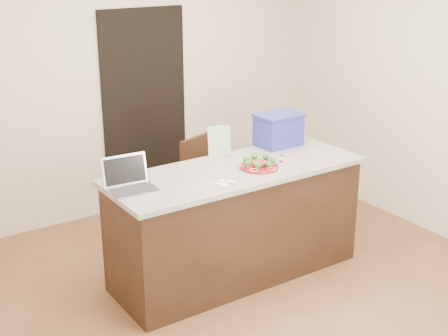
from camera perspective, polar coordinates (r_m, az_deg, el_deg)
ground at (r=5.04m, az=2.70°, el=-10.73°), size 4.00×4.00×0.00m
room_shell at (r=4.45m, az=3.03°, el=7.59°), size 4.00×4.00×4.00m
doorway at (r=6.29m, az=-7.23°, el=5.26°), size 0.90×0.02×2.00m
island at (r=5.01m, az=1.08°, el=-4.96°), size 2.06×0.76×0.92m
plate at (r=4.84m, az=3.21°, el=0.13°), size 0.30×0.30×0.02m
meatballs at (r=4.83m, az=3.17°, el=0.44°), size 0.12×0.12×0.04m
broccoli at (r=4.83m, az=3.22°, el=0.67°), size 0.25×0.25×0.04m
pepper_rings at (r=4.84m, az=3.21°, el=0.25°), size 0.29×0.30×0.01m
napkin at (r=4.55m, az=-0.05°, el=-1.28°), size 0.16×0.16×0.01m
fork at (r=4.54m, az=-0.33°, el=-1.23°), size 0.10×0.15×0.00m
knife at (r=4.55m, az=0.39°, el=-1.19°), size 0.05×0.19×0.01m
yogurt_bottle at (r=4.95m, az=5.28°, el=0.73°), size 0.03×0.03×0.07m
laptop at (r=4.45m, az=-8.70°, el=-1.15°), size 0.35×0.29×0.23m
leaflet at (r=5.04m, az=-0.45°, el=2.40°), size 0.19×0.09×0.26m
blue_box at (r=5.38m, az=5.01°, el=3.54°), size 0.40×0.30×0.28m
chair at (r=5.78m, az=-2.14°, el=-1.02°), size 0.50×0.51×0.89m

